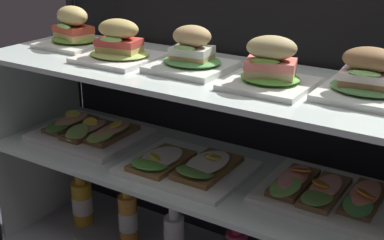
{
  "coord_description": "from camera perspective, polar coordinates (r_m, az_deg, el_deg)",
  "views": [
    {
      "loc": [
        0.72,
        -1.13,
        1.05
      ],
      "look_at": [
        0.0,
        0.0,
        0.54
      ],
      "focal_mm": 48.81,
      "sensor_mm": 36.0,
      "label": 1
    }
  ],
  "objects": [
    {
      "name": "shelf_lower_glass",
      "position": [
        1.5,
        -0.0,
        -5.37
      ],
      "size": [
        1.28,
        0.41,
        0.01
      ],
      "primitive_type": "cube",
      "color": "silver",
      "rests_on": "riser_lower_tier"
    },
    {
      "name": "riser_lower_tier",
      "position": [
        1.58,
        -0.0,
        -11.18
      ],
      "size": [
        1.26,
        0.4,
        0.34
      ],
      "color": "silver",
      "rests_on": "case_base_deck"
    },
    {
      "name": "plated_roll_sandwich_near_left_corner",
      "position": [
        1.5,
        -7.97,
        7.96
      ],
      "size": [
        0.21,
        0.21,
        0.12
      ],
      "color": "white",
      "rests_on": "shelf_upper_glass"
    },
    {
      "name": "plated_roll_sandwich_right_of_center",
      "position": [
        1.38,
        0.02,
        7.05
      ],
      "size": [
        0.2,
        0.2,
        0.12
      ],
      "color": "white",
      "rests_on": "shelf_upper_glass"
    },
    {
      "name": "juice_bottle_back_left",
      "position": [
        1.68,
        -1.97,
        -12.65
      ],
      "size": [
        0.07,
        0.07,
        0.21
      ],
      "color": "white",
      "rests_on": "case_base_deck"
    },
    {
      "name": "plated_roll_sandwich_center",
      "position": [
        1.25,
        8.56,
        5.58
      ],
      "size": [
        0.2,
        0.2,
        0.12
      ],
      "color": "white",
      "rests_on": "shelf_upper_glass"
    },
    {
      "name": "case_frame",
      "position": [
        1.55,
        2.79,
        1.11
      ],
      "size": [
        1.33,
        0.46,
        0.97
      ],
      "color": "black",
      "rests_on": "ground"
    },
    {
      "name": "plated_roll_sandwich_far_left",
      "position": [
        1.22,
        18.67,
        4.17
      ],
      "size": [
        0.2,
        0.2,
        0.11
      ],
      "color": "white",
      "rests_on": "shelf_upper_glass"
    },
    {
      "name": "open_sandwich_tray_mid_left",
      "position": [
        1.71,
        -11.1,
        -1.25
      ],
      "size": [
        0.34,
        0.27,
        0.06
      ],
      "color": "white",
      "rests_on": "shelf_lower_glass"
    },
    {
      "name": "open_sandwich_tray_mid_right",
      "position": [
        1.36,
        14.53,
        -7.69
      ],
      "size": [
        0.34,
        0.27,
        0.06
      ],
      "color": "white",
      "rests_on": "shelf_lower_glass"
    },
    {
      "name": "open_sandwich_tray_near_left_corner",
      "position": [
        1.46,
        -0.77,
        -4.98
      ],
      "size": [
        0.34,
        0.27,
        0.06
      ],
      "color": "white",
      "rests_on": "shelf_lower_glass"
    },
    {
      "name": "juice_bottle_front_left_end",
      "position": [
        1.78,
        -7.0,
        -10.49
      ],
      "size": [
        0.06,
        0.06,
        0.22
      ],
      "color": "gold",
      "rests_on": "case_base_deck"
    },
    {
      "name": "shelf_upper_glass",
      "position": [
        1.39,
        -0.0,
        5.2
      ],
      "size": [
        1.28,
        0.41,
        0.01
      ],
      "primitive_type": "cube",
      "color": "silver",
      "rests_on": "riser_upper_tier"
    },
    {
      "name": "riser_upper_tier",
      "position": [
        1.44,
        -0.0,
        -0.28
      ],
      "size": [
        1.26,
        0.4,
        0.27
      ],
      "color": "silver",
      "rests_on": "shelf_lower_glass"
    },
    {
      "name": "juice_bottle_front_middle",
      "position": [
        1.91,
        -11.9,
        -8.7
      ],
      "size": [
        0.07,
        0.07,
        0.2
      ],
      "color": "gold",
      "rests_on": "case_base_deck"
    },
    {
      "name": "plated_roll_sandwich_mid_left",
      "position": [
        1.7,
        -12.85,
        9.44
      ],
      "size": [
        0.19,
        0.19,
        0.13
      ],
      "color": "white",
      "rests_on": "shelf_upper_glass"
    }
  ]
}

